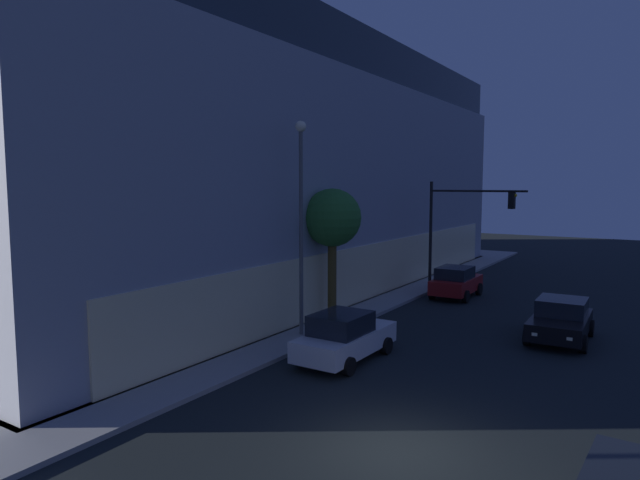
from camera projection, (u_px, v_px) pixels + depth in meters
name	position (u px, v px, depth m)	size (l,w,h in m)	color
ground_plane	(398.00, 452.00, 12.81)	(120.00, 120.00, 0.00)	black
modern_building	(187.00, 171.00, 37.34)	(40.07, 29.23, 14.43)	#4C4C51
traffic_light_far_corner	(460.00, 218.00, 31.25)	(0.54, 5.55, 6.25)	black
street_lamp_sidewalk	(301.00, 203.00, 21.87)	(0.44, 0.44, 8.55)	#5B5B5B
sidewalk_tree	(332.00, 220.00, 24.64)	(2.61, 2.61, 5.90)	brown
car_white	(344.00, 337.00, 19.45)	(4.50, 2.12, 1.74)	silver
car_black	(561.00, 320.00, 22.00)	(4.33, 2.30, 1.64)	black
car_red	(456.00, 282.00, 30.40)	(4.03, 2.12, 1.72)	maroon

